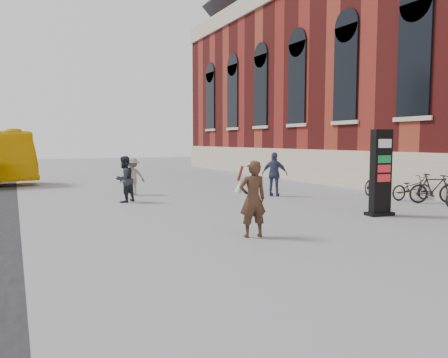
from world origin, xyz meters
name	(u,v)px	position (x,y,z in m)	size (l,w,h in m)	color
ground	(259,238)	(0.00, 0.00, 0.00)	(100.00, 100.00, 0.00)	#9E9EA3
info_pylon	(381,173)	(4.88, 1.10, 1.30)	(0.87, 0.49, 2.60)	black
woman	(253,198)	(-0.06, 0.20, 0.93)	(0.74, 0.69, 1.81)	#3A2519
pedestrian_a	(124,179)	(-1.44, 7.34, 0.85)	(0.83, 0.65, 1.71)	#25272E
pedestrian_b	(133,176)	(-0.60, 9.48, 0.78)	(1.01, 0.58, 1.56)	gray
pedestrian_c	(275,174)	(4.51, 6.45, 0.90)	(1.06, 0.44, 1.80)	#373D60
bike_5	(434,189)	(8.60, 2.19, 0.54)	(0.51, 1.80, 1.08)	black
bike_6	(411,188)	(8.60, 3.17, 0.47)	(0.62, 1.77, 0.93)	black
bike_7	(374,183)	(8.60, 5.07, 0.50)	(0.47, 1.66, 1.00)	black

